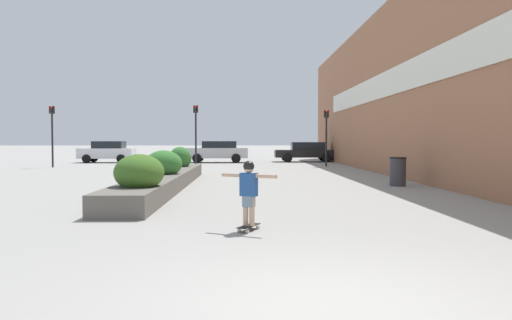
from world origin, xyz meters
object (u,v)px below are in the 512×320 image
Objects in this scene: car_leftmost at (307,151)px; traffic_light_far_left at (52,126)px; skateboard at (249,227)px; car_center_right at (410,152)px; traffic_light_left at (196,125)px; skateboarder at (249,186)px; car_rightmost at (107,151)px; trash_bin at (398,171)px; traffic_light_right at (326,128)px; car_center_left at (218,151)px.

traffic_light_far_left is at bearing 114.28° from car_leftmost.
skateboard is 0.14× the size of car_center_right.
traffic_light_left reaches higher than traffic_light_far_left.
skateboarder is 0.30× the size of car_rightmost.
skateboarder is at bearing -121.95° from trash_bin.
car_rightmost reaches higher than skateboarder.
traffic_light_right is (8.16, 0.28, -0.17)m from traffic_light_left.
traffic_light_right is (-7.63, -6.82, 1.63)m from car_center_right.
traffic_light_right is at bearing -176.73° from car_leftmost.
car_rightmost is (-10.22, 28.08, 0.75)m from skateboard.
skateboarder is 22.78m from traffic_light_right.
car_rightmost is (-8.18, 0.12, -0.02)m from car_center_left.
skateboarder is 29.28m from car_leftmost.
car_leftmost is at bearing 93.27° from traffic_light_right.
traffic_light_left is (-15.79, -7.10, 1.79)m from car_center_right.
car_rightmost is 1.05× the size of traffic_light_left.
trash_bin is 21.49m from traffic_light_far_left.
traffic_light_far_left is at bearing -177.42° from traffic_light_left.
car_rightmost is 1.07× the size of traffic_light_far_left.
car_center_right is 1.24× the size of traffic_light_left.
car_center_right is at bearing -87.77° from car_rightmost.
traffic_light_far_left reaches higher than car_leftmost.
skateboarder is at bearing -175.81° from car_center_left.
skateboard is 31.64m from car_center_right.
trash_bin is at bearing 85.62° from skateboarder.
skateboarder is (0.00, 0.00, 0.75)m from skateboard.
traffic_light_left reaches higher than car_leftmost.
car_rightmost is 16.49m from traffic_light_right.
traffic_light_far_left is (-9.70, -6.48, 1.67)m from car_center_left.
traffic_light_left is (7.14, -6.21, 1.75)m from car_rightmost.
traffic_light_right is at bearing 2.30° from traffic_light_far_left.
traffic_light_left is at bearing 125.59° from skateboarder.
traffic_light_far_left is (-11.75, 21.48, 2.44)m from skateboard.
car_leftmost is 1.19× the size of car_rightmost.
skateboarder is 0.25× the size of car_center_right.
car_leftmost is 18.12m from traffic_light_far_left.
traffic_light_right is at bearing -48.21° from car_center_right.
car_center_left is at bearing -86.09° from car_center_right.
trash_bin is 0.27× the size of traffic_light_left.
car_center_right is 17.41m from traffic_light_left.
traffic_light_right reaches higher than car_rightmost.
trash_bin is 21.44m from car_center_right.
skateboard is 0.14× the size of car_center_left.
car_center_right is at bearing 93.89° from skateboarder.
car_leftmost is (-0.78, 20.11, 0.27)m from trash_bin.
skateboard is 24.60m from traffic_light_far_left.
car_center_left is at bearing 97.89° from car_leftmost.
car_center_left is at bearing 33.76° from traffic_light_far_left.
car_center_right is (12.71, 28.97, 0.70)m from skateboard.
skateboarder is at bearing -61.32° from traffic_light_far_left.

